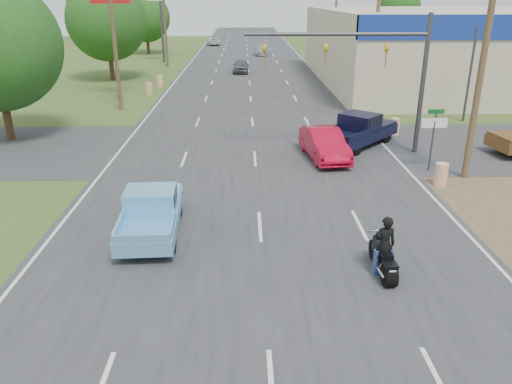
{
  "coord_description": "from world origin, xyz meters",
  "views": [
    {
      "loc": [
        -0.52,
        -8.22,
        7.72
      ],
      "look_at": [
        -0.14,
        8.1,
        1.3
      ],
      "focal_mm": 35.0,
      "sensor_mm": 36.0,
      "label": 1
    }
  ],
  "objects_px": {
    "motorcycle": "(383,261)",
    "distant_car_silver": "(261,50)",
    "navy_pickup": "(359,129)",
    "distant_car_grey": "(241,66)",
    "distant_car_white": "(213,42)",
    "red_convertible": "(324,144)",
    "rider": "(384,248)",
    "blue_pickup": "(152,210)"
  },
  "relations": [
    {
      "from": "motorcycle",
      "to": "distant_car_white",
      "type": "distance_m",
      "value": 75.23
    },
    {
      "from": "distant_car_grey",
      "to": "distant_car_silver",
      "type": "bearing_deg",
      "value": 81.95
    },
    {
      "from": "red_convertible",
      "to": "blue_pickup",
      "type": "xyz_separation_m",
      "value": [
        -7.27,
        -8.3,
        0.04
      ]
    },
    {
      "from": "red_convertible",
      "to": "distant_car_silver",
      "type": "distance_m",
      "value": 48.11
    },
    {
      "from": "rider",
      "to": "blue_pickup",
      "type": "height_order",
      "value": "rider"
    },
    {
      "from": "rider",
      "to": "navy_pickup",
      "type": "xyz_separation_m",
      "value": [
        2.28,
        13.79,
        0.0
      ]
    },
    {
      "from": "red_convertible",
      "to": "rider",
      "type": "xyz_separation_m",
      "value": [
        0.02,
        -11.4,
        0.13
      ]
    },
    {
      "from": "distant_car_grey",
      "to": "distant_car_silver",
      "type": "distance_m",
      "value": 17.44
    },
    {
      "from": "blue_pickup",
      "to": "distant_car_white",
      "type": "distance_m",
      "value": 71.54
    },
    {
      "from": "motorcycle",
      "to": "distant_car_grey",
      "type": "bearing_deg",
      "value": 92.9
    },
    {
      "from": "red_convertible",
      "to": "motorcycle",
      "type": "bearing_deg",
      "value": -97.28
    },
    {
      "from": "distant_car_white",
      "to": "navy_pickup",
      "type": "bearing_deg",
      "value": 91.63
    },
    {
      "from": "distant_car_grey",
      "to": "distant_car_white",
      "type": "xyz_separation_m",
      "value": [
        -4.8,
        32.36,
        -0.11
      ]
    },
    {
      "from": "red_convertible",
      "to": "rider",
      "type": "height_order",
      "value": "rider"
    },
    {
      "from": "distant_car_silver",
      "to": "navy_pickup",
      "type": "bearing_deg",
      "value": -84.76
    },
    {
      "from": "navy_pickup",
      "to": "distant_car_silver",
      "type": "xyz_separation_m",
      "value": [
        -3.91,
        45.69,
        -0.25
      ]
    },
    {
      "from": "red_convertible",
      "to": "distant_car_grey",
      "type": "relative_size",
      "value": 1.13
    },
    {
      "from": "rider",
      "to": "distant_car_silver",
      "type": "bearing_deg",
      "value": -91.43
    },
    {
      "from": "motorcycle",
      "to": "rider",
      "type": "bearing_deg",
      "value": 90.0
    },
    {
      "from": "rider",
      "to": "distant_car_silver",
      "type": "xyz_separation_m",
      "value": [
        -1.63,
        59.48,
        -0.25
      ]
    },
    {
      "from": "navy_pickup",
      "to": "distant_car_silver",
      "type": "bearing_deg",
      "value": 137.73
    },
    {
      "from": "motorcycle",
      "to": "rider",
      "type": "distance_m",
      "value": 0.41
    },
    {
      "from": "motorcycle",
      "to": "distant_car_grey",
      "type": "relative_size",
      "value": 0.54
    },
    {
      "from": "distant_car_grey",
      "to": "distant_car_white",
      "type": "distance_m",
      "value": 32.71
    },
    {
      "from": "blue_pickup",
      "to": "rider",
      "type": "bearing_deg",
      "value": -25.65
    },
    {
      "from": "motorcycle",
      "to": "distant_car_silver",
      "type": "xyz_separation_m",
      "value": [
        -1.64,
        59.54,
        0.15
      ]
    },
    {
      "from": "distant_car_silver",
      "to": "motorcycle",
      "type": "bearing_deg",
      "value": -88.08
    },
    {
      "from": "red_convertible",
      "to": "navy_pickup",
      "type": "bearing_deg",
      "value": 38.77
    },
    {
      "from": "navy_pickup",
      "to": "red_convertible",
      "type": "bearing_deg",
      "value": -91.01
    },
    {
      "from": "distant_car_grey",
      "to": "distant_car_silver",
      "type": "xyz_separation_m",
      "value": [
        2.74,
        17.23,
        -0.05
      ]
    },
    {
      "from": "red_convertible",
      "to": "blue_pickup",
      "type": "bearing_deg",
      "value": -138.57
    },
    {
      "from": "rider",
      "to": "distant_car_silver",
      "type": "distance_m",
      "value": 59.5
    },
    {
      "from": "distant_car_white",
      "to": "red_convertible",
      "type": "bearing_deg",
      "value": 89.21
    },
    {
      "from": "red_convertible",
      "to": "distant_car_grey",
      "type": "height_order",
      "value": "red_convertible"
    },
    {
      "from": "blue_pickup",
      "to": "distant_car_grey",
      "type": "relative_size",
      "value": 1.2
    },
    {
      "from": "rider",
      "to": "distant_car_white",
      "type": "bearing_deg",
      "value": -86.0
    },
    {
      "from": "blue_pickup",
      "to": "navy_pickup",
      "type": "bearing_deg",
      "value": 45.56
    },
    {
      "from": "motorcycle",
      "to": "navy_pickup",
      "type": "height_order",
      "value": "navy_pickup"
    },
    {
      "from": "distant_car_white",
      "to": "distant_car_grey",
      "type": "bearing_deg",
      "value": 89.41
    },
    {
      "from": "blue_pickup",
      "to": "distant_car_white",
      "type": "xyz_separation_m",
      "value": [
        -1.89,
        71.52,
        -0.22
      ]
    },
    {
      "from": "navy_pickup",
      "to": "distant_car_grey",
      "type": "relative_size",
      "value": 1.3
    },
    {
      "from": "motorcycle",
      "to": "distant_car_grey",
      "type": "distance_m",
      "value": 42.53
    }
  ]
}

